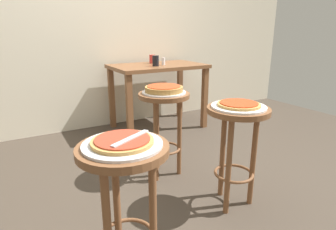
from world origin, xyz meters
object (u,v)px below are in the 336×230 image
object	(u,v)px
serving_plate_foreground	(123,144)
pizza_leftside	(164,89)
stool_foreground	(124,183)
condiment_shaker	(163,61)
serving_plate_middle	(239,107)
dining_table	(158,75)
stool_middle	(237,134)
cup_near_edge	(156,61)
pizza_foreground	(122,141)
pizza_server_knife	(131,138)
pizza_middle	(239,104)
serving_plate_leftside	(164,92)
cup_far_edge	(152,59)
stool_leftside	(164,115)

from	to	relation	value
serving_plate_foreground	pizza_leftside	distance (m)	1.06
stool_foreground	condiment_shaker	world-z (taller)	condiment_shaker
stool_foreground	serving_plate_middle	world-z (taller)	serving_plate_middle
pizza_leftside	dining_table	xyz separation A→B (m)	(0.52, 1.09, -0.08)
stool_middle	cup_near_edge	bearing A→B (deg)	81.87
pizza_foreground	pizza_server_knife	bearing A→B (deg)	-33.69
pizza_leftside	dining_table	world-z (taller)	dining_table
stool_middle	pizza_middle	xyz separation A→B (m)	(0.00, 0.00, 0.20)
serving_plate_middle	serving_plate_leftside	distance (m)	0.64
pizza_leftside	condiment_shaker	xyz separation A→B (m)	(0.55, 1.02, 0.09)
serving_plate_leftside	cup_near_edge	distance (m)	1.07
cup_near_edge	condiment_shaker	size ratio (longest dim) A/B	1.39
serving_plate_foreground	dining_table	xyz separation A→B (m)	(1.18, 1.92, -0.05)
serving_plate_leftside	cup_far_edge	world-z (taller)	cup_far_edge
stool_middle	serving_plate_leftside	bearing A→B (deg)	108.60
condiment_shaker	pizza_foreground	bearing A→B (deg)	-123.33
stool_middle	stool_leftside	distance (m)	0.64
dining_table	cup_far_edge	size ratio (longest dim) A/B	10.58
pizza_middle	cup_near_edge	distance (m)	1.60
stool_middle	dining_table	bearing A→B (deg)	79.48
serving_plate_leftside	cup_near_edge	size ratio (longest dim) A/B	2.90
pizza_leftside	condiment_shaker	distance (m)	1.16
stool_middle	dining_table	size ratio (longest dim) A/B	0.64
stool_leftside	cup_far_edge	xyz separation A→B (m)	(0.53, 1.24, 0.31)
pizza_middle	cup_near_edge	size ratio (longest dim) A/B	2.29
cup_far_edge	pizza_server_knife	xyz separation A→B (m)	(-1.15, -2.09, -0.09)
serving_plate_leftside	stool_middle	bearing A→B (deg)	-71.40
stool_leftside	pizza_server_knife	world-z (taller)	pizza_server_knife
pizza_foreground	pizza_middle	xyz separation A→B (m)	(0.86, 0.22, 0.00)
pizza_leftside	pizza_middle	bearing A→B (deg)	-71.40
pizza_leftside	cup_near_edge	xyz separation A→B (m)	(0.43, 0.97, 0.10)
pizza_middle	serving_plate_leftside	bearing A→B (deg)	108.60
cup_far_edge	condiment_shaker	xyz separation A→B (m)	(0.03, -0.23, -0.01)
pizza_leftside	dining_table	bearing A→B (deg)	64.53
serving_plate_leftside	cup_far_edge	bearing A→B (deg)	67.03
pizza_foreground	cup_far_edge	size ratio (longest dim) A/B	2.62
pizza_leftside	serving_plate_foreground	bearing A→B (deg)	-128.51
serving_plate_foreground	condiment_shaker	size ratio (longest dim) A/B	4.04
stool_foreground	stool_middle	xyz separation A→B (m)	(0.86, 0.22, 0.00)
stool_foreground	cup_far_edge	bearing A→B (deg)	60.22
dining_table	condiment_shaker	xyz separation A→B (m)	(0.03, -0.08, 0.17)
pizza_middle	cup_far_edge	bearing A→B (deg)	80.11
serving_plate_leftside	serving_plate_middle	bearing A→B (deg)	-71.40
serving_plate_foreground	condiment_shaker	world-z (taller)	condiment_shaker
pizza_leftside	cup_near_edge	size ratio (longest dim) A/B	2.48
stool_foreground	pizza_leftside	world-z (taller)	pizza_leftside
pizza_foreground	stool_middle	xyz separation A→B (m)	(0.86, 0.22, -0.20)
stool_middle	pizza_middle	distance (m)	0.20
stool_foreground	cup_far_edge	distance (m)	2.41
cup_near_edge	condiment_shaker	xyz separation A→B (m)	(0.12, 0.05, -0.02)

